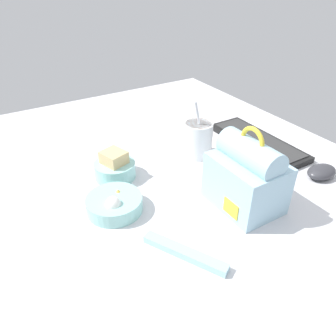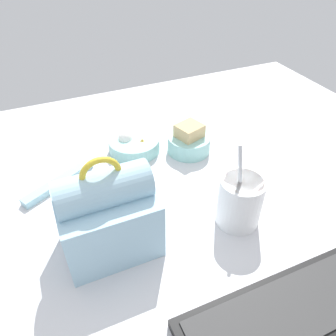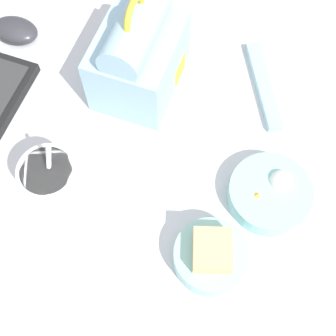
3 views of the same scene
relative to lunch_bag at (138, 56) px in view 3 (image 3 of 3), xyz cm
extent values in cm
cube|color=silver|center=(-17.69, -8.68, -8.89)|extent=(140.00, 110.00, 2.00)
cube|color=#9EC6DB|center=(0.00, 0.01, -1.81)|extent=(16.48, 12.83, 12.15)
cylinder|color=#9EC6DB|center=(0.00, 0.01, 6.10)|extent=(15.65, 6.68, 6.68)
cube|color=yellow|center=(2.88, -6.51, -4.55)|extent=(4.61, 0.30, 3.65)
torus|color=yellow|center=(0.00, 0.01, 9.11)|extent=(6.77, 1.00, 6.77)
cylinder|color=white|center=(-24.86, 4.14, -2.66)|extent=(8.62, 8.62, 10.47)
cylinder|color=orange|center=(-24.86, 4.14, 2.27)|extent=(7.59, 7.59, 0.60)
cylinder|color=silver|center=(-24.21, 3.71, 3.70)|extent=(0.70, 3.59, 11.85)
cylinder|color=#93D1CC|center=(-26.67, -21.53, -5.69)|extent=(10.92, 10.92, 4.39)
cube|color=tan|center=(-26.67, -21.53, -3.28)|extent=(7.40, 7.05, 6.15)
cylinder|color=#93D1CC|center=(-13.78, -27.30, -6.12)|extent=(13.09, 13.09, 3.54)
ellipsoid|color=white|center=(-11.82, -28.28, -4.56)|extent=(3.56, 3.56, 4.19)
cone|color=#EFBC47|center=(-15.42, -25.46, -5.15)|extent=(5.92, 5.92, 3.01)
sphere|color=#4C5623|center=(-13.36, -31.27, -5.87)|extent=(1.57, 1.57, 1.57)
sphere|color=#4C5623|center=(-12.81, -30.51, -5.87)|extent=(1.57, 1.57, 1.57)
ellipsoid|color=#333338|center=(2.15, 26.02, -6.27)|extent=(6.04, 8.92, 3.24)
cube|color=#99C6D6|center=(6.50, -21.07, -7.09)|extent=(17.18, 10.77, 1.60)
camera|label=1|loc=(43.74, -47.43, 42.05)|focal=35.00mm
camera|label=2|loc=(6.02, 40.30, 41.91)|focal=35.00mm
camera|label=3|loc=(-44.49, -21.33, 62.83)|focal=50.00mm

